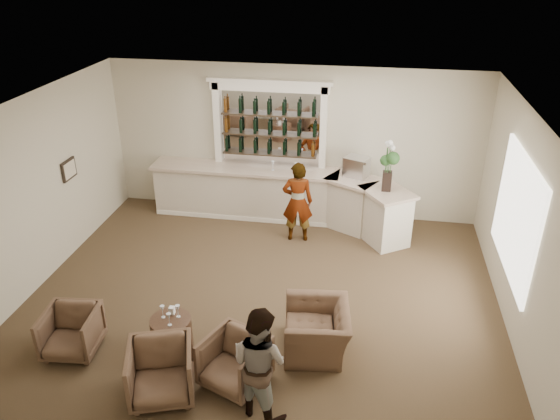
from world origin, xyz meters
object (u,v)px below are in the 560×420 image
object	(u,v)px
armchair_left	(71,332)
armchair_far	(317,330)
guest	(259,362)
espresso_machine	(357,167)
armchair_center	(161,372)
flower_vase	(389,162)
bar_counter	(282,196)
cocktail_table	(172,333)
sommelier	(298,202)
armchair_right	(235,362)

from	to	relation	value
armchair_left	armchair_far	distance (m)	3.64
guest	espresso_machine	world-z (taller)	guest
armchair_center	flower_vase	xyz separation A→B (m)	(2.90, 4.81, 1.33)
bar_counter	cocktail_table	xyz separation A→B (m)	(-0.93, -4.43, -0.32)
cocktail_table	armchair_left	distance (m)	1.47
bar_counter	cocktail_table	world-z (taller)	bar_counter
cocktail_table	flower_vase	xyz separation A→B (m)	(3.11, 3.84, 1.48)
sommelier	armchair_right	xyz separation A→B (m)	(-0.26, -4.22, -0.47)
sommelier	bar_counter	bearing A→B (deg)	-67.49
armchair_far	bar_counter	bearing A→B (deg)	-170.88
guest	bar_counter	bearing A→B (deg)	-56.74
cocktail_table	guest	world-z (taller)	guest
armchair_center	guest	bearing A→B (deg)	-20.38
armchair_right	flower_vase	world-z (taller)	flower_vase
bar_counter	armchair_left	size ratio (longest dim) A/B	7.28
armchair_right	espresso_machine	xyz separation A→B (m)	(1.37, 5.07, 0.97)
sommelier	armchair_left	xyz separation A→B (m)	(-2.81, -3.99, -0.49)
armchair_far	flower_vase	size ratio (longest dim) A/B	1.05
cocktail_table	armchair_left	size ratio (longest dim) A/B	0.79
cocktail_table	armchair_right	world-z (taller)	armchair_right
guest	armchair_right	xyz separation A→B (m)	(-0.44, 0.43, -0.43)
armchair_far	armchair_left	bearing A→B (deg)	-86.89
armchair_left	armchair_far	bearing A→B (deg)	4.79
cocktail_table	sommelier	distance (m)	3.94
espresso_machine	armchair_far	bearing A→B (deg)	-71.06
bar_counter	armchair_right	size ratio (longest dim) A/B	7.00
armchair_center	espresso_machine	distance (m)	5.99
armchair_far	cocktail_table	bearing A→B (deg)	-89.17
cocktail_table	flower_vase	bearing A→B (deg)	51.02
bar_counter	flower_vase	xyz separation A→B (m)	(2.18, -0.58, 1.15)
armchair_right	armchair_far	bearing A→B (deg)	63.32
bar_counter	flower_vase	distance (m)	2.53
espresso_machine	armchair_left	bearing A→B (deg)	-105.44
flower_vase	espresso_machine	bearing A→B (deg)	133.83
bar_counter	armchair_left	xyz separation A→B (m)	(-2.35, -4.78, -0.22)
armchair_left	bar_counter	bearing A→B (deg)	57.98
sommelier	armchair_right	world-z (taller)	sommelier
armchair_left	espresso_machine	size ratio (longest dim) A/B	1.69
flower_vase	guest	bearing A→B (deg)	-107.66
armchair_center	armchair_far	world-z (taller)	armchair_center
cocktail_table	armchair_far	bearing A→B (deg)	8.34
armchair_right	espresso_machine	world-z (taller)	espresso_machine
bar_counter	cocktail_table	distance (m)	4.54
sommelier	armchair_far	bearing A→B (deg)	95.82
bar_counter	cocktail_table	size ratio (longest dim) A/B	9.23
armchair_center	sommelier	bearing A→B (deg)	57.12
sommelier	espresso_machine	bearing A→B (deg)	-149.86
armchair_left	flower_vase	world-z (taller)	flower_vase
bar_counter	armchair_far	distance (m)	4.30
armchair_center	armchair_right	bearing A→B (deg)	4.22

